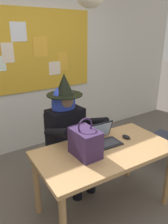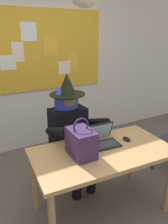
{
  "view_description": "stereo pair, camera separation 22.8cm",
  "coord_description": "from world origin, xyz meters",
  "px_view_note": "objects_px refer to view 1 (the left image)",
  "views": [
    {
      "loc": [
        -1.06,
        -1.32,
        1.81
      ],
      "look_at": [
        0.15,
        0.45,
        1.03
      ],
      "focal_mm": 35.02,
      "sensor_mm": 36.0,
      "label": 1
    },
    {
      "loc": [
        -0.87,
        -1.44,
        1.81
      ],
      "look_at": [
        0.15,
        0.45,
        1.03
      ],
      "focal_mm": 35.02,
      "sensor_mm": 36.0,
      "label": 2
    }
  ],
  "objects_px": {
    "person_costumed": "(68,126)",
    "handbag": "(85,142)",
    "chair_at_desk": "(63,143)",
    "computer_mouse": "(126,137)",
    "desk_main": "(105,157)",
    "laptop": "(104,138)"
  },
  "relations": [
    {
      "from": "chair_at_desk",
      "to": "handbag",
      "type": "height_order",
      "value": "handbag"
    },
    {
      "from": "person_costumed",
      "to": "handbag",
      "type": "bearing_deg",
      "value": -18.02
    },
    {
      "from": "chair_at_desk",
      "to": "handbag",
      "type": "distance_m",
      "value": 0.8
    },
    {
      "from": "computer_mouse",
      "to": "desk_main",
      "type": "bearing_deg",
      "value": -172.57
    },
    {
      "from": "person_costumed",
      "to": "laptop",
      "type": "height_order",
      "value": "person_costumed"
    },
    {
      "from": "handbag",
      "to": "desk_main",
      "type": "bearing_deg",
      "value": -5.7
    },
    {
      "from": "desk_main",
      "to": "chair_at_desk",
      "type": "relative_size",
      "value": 1.57
    },
    {
      "from": "chair_at_desk",
      "to": "computer_mouse",
      "type": "bearing_deg",
      "value": 28.74
    },
    {
      "from": "desk_main",
      "to": "handbag",
      "type": "bearing_deg",
      "value": 174.3
    },
    {
      "from": "desk_main",
      "to": "person_costumed",
      "type": "xyz_separation_m",
      "value": [
        -0.07,
        0.6,
        0.15
      ]
    },
    {
      "from": "laptop",
      "to": "handbag",
      "type": "height_order",
      "value": "handbag"
    },
    {
      "from": "person_costumed",
      "to": "laptop",
      "type": "relative_size",
      "value": 4.39
    },
    {
      "from": "computer_mouse",
      "to": "handbag",
      "type": "xyz_separation_m",
      "value": [
        -0.57,
        -0.03,
        0.12
      ]
    },
    {
      "from": "desk_main",
      "to": "chair_at_desk",
      "type": "distance_m",
      "value": 0.74
    },
    {
      "from": "desk_main",
      "to": "person_costumed",
      "type": "height_order",
      "value": "person_costumed"
    },
    {
      "from": "handbag",
      "to": "laptop",
      "type": "bearing_deg",
      "value": 18.22
    },
    {
      "from": "person_costumed",
      "to": "computer_mouse",
      "type": "bearing_deg",
      "value": 34.14
    },
    {
      "from": "computer_mouse",
      "to": "person_costumed",
      "type": "bearing_deg",
      "value": 124.67
    },
    {
      "from": "desk_main",
      "to": "computer_mouse",
      "type": "distance_m",
      "value": 0.36
    },
    {
      "from": "chair_at_desk",
      "to": "desk_main",
      "type": "bearing_deg",
      "value": 2.74
    },
    {
      "from": "laptop",
      "to": "person_costumed",
      "type": "bearing_deg",
      "value": 111.04
    },
    {
      "from": "person_costumed",
      "to": "laptop",
      "type": "xyz_separation_m",
      "value": [
        0.15,
        -0.48,
        -0.01
      ]
    }
  ]
}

